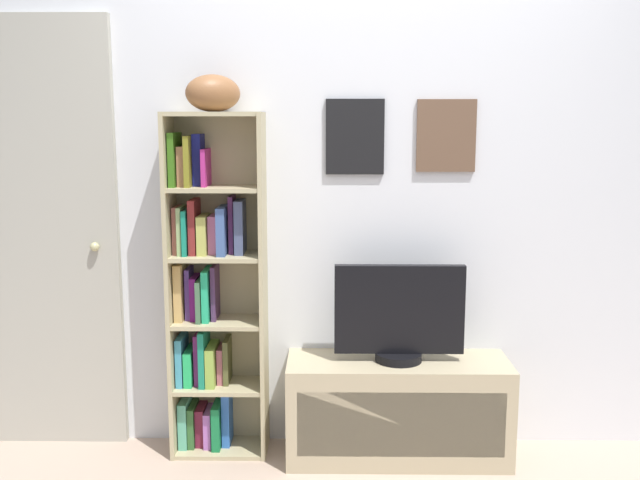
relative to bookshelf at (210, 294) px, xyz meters
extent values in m
cube|color=silver|center=(0.71, 0.13, 0.51)|extent=(4.80, 0.06, 2.58)
cube|color=black|center=(0.69, 0.09, 0.74)|extent=(0.28, 0.02, 0.35)
cube|color=#D0B18E|center=(0.69, 0.08, 0.74)|extent=(0.23, 0.01, 0.30)
cube|color=brown|center=(1.12, 0.09, 0.75)|extent=(0.28, 0.02, 0.34)
cube|color=#96A5AC|center=(1.12, 0.08, 0.75)|extent=(0.23, 0.01, 0.29)
cube|color=tan|center=(-0.18, -0.03, 0.04)|extent=(0.02, 0.25, 1.64)
cube|color=tan|center=(0.26, -0.03, 0.04)|extent=(0.02, 0.25, 1.64)
cube|color=tan|center=(0.04, 0.09, 0.04)|extent=(0.45, 0.01, 1.64)
cube|color=tan|center=(0.04, -0.03, -0.77)|extent=(0.41, 0.24, 0.02)
cube|color=tan|center=(0.04, -0.03, -0.45)|extent=(0.41, 0.24, 0.02)
cube|color=tan|center=(0.04, -0.03, -0.13)|extent=(0.41, 0.24, 0.02)
cube|color=tan|center=(0.04, -0.03, 0.19)|extent=(0.41, 0.24, 0.02)
cube|color=tan|center=(0.04, -0.03, 0.51)|extent=(0.41, 0.24, 0.02)
cube|color=tan|center=(0.04, -0.03, 0.85)|extent=(0.41, 0.24, 0.02)
cube|color=#54A98D|center=(-0.14, 0.00, -0.65)|extent=(0.04, 0.18, 0.23)
cube|color=#2D5C2C|center=(-0.10, 0.00, -0.66)|extent=(0.03, 0.17, 0.20)
cube|color=maroon|center=(-0.06, 0.01, -0.67)|extent=(0.04, 0.15, 0.19)
cube|color=#A75FB8|center=(-0.02, 0.00, -0.67)|extent=(0.04, 0.17, 0.18)
cube|color=#16713C|center=(0.02, -0.01, -0.65)|extent=(0.04, 0.19, 0.22)
cube|color=blue|center=(0.07, 0.02, -0.63)|extent=(0.04, 0.15, 0.27)
cube|color=teal|center=(-0.14, -0.01, -0.32)|extent=(0.03, 0.19, 0.24)
cube|color=#23B35F|center=(-0.10, 0.00, -0.36)|extent=(0.04, 0.19, 0.17)
cube|color=#702165|center=(-0.07, 0.01, -0.32)|extent=(0.02, 0.16, 0.25)
cube|color=#187D60|center=(-0.03, -0.01, -0.30)|extent=(0.03, 0.20, 0.27)
cube|color=#89AB43|center=(0.00, -0.01, -0.35)|extent=(0.04, 0.20, 0.19)
cube|color=#AA586A|center=(0.04, 0.02, -0.35)|extent=(0.03, 0.14, 0.17)
cube|color=#4F512B|center=(0.07, 0.01, -0.33)|extent=(0.02, 0.15, 0.22)
cube|color=tan|center=(-0.14, 0.00, 0.02)|extent=(0.04, 0.18, 0.27)
cube|color=#54388A|center=(-0.10, 0.02, 0.00)|extent=(0.02, 0.14, 0.24)
cube|color=#621366|center=(-0.07, 0.01, -0.02)|extent=(0.03, 0.16, 0.21)
cube|color=#3F6548|center=(-0.04, -0.01, -0.02)|extent=(0.02, 0.20, 0.20)
cube|color=#22AB74|center=(-0.01, 0.00, 0.00)|extent=(0.03, 0.19, 0.24)
cube|color=#482A51|center=(0.02, 0.01, 0.01)|extent=(0.02, 0.15, 0.26)
cube|color=#9E584F|center=(-0.15, 0.01, 0.31)|extent=(0.02, 0.16, 0.22)
cube|color=#8DA96E|center=(-0.12, 0.00, 0.31)|extent=(0.02, 0.18, 0.22)
cube|color=#167D65|center=(-0.10, -0.01, 0.30)|extent=(0.02, 0.19, 0.21)
cube|color=maroon|center=(-0.07, 0.00, 0.33)|extent=(0.03, 0.17, 0.26)
cube|color=#AFAE52|center=(-0.02, 0.00, 0.29)|extent=(0.04, 0.18, 0.18)
cube|color=#BF6493|center=(0.02, 0.01, 0.29)|extent=(0.04, 0.15, 0.18)
cube|color=#3D5993|center=(0.07, -0.01, 0.31)|extent=(0.04, 0.20, 0.22)
cube|color=#532555|center=(0.11, 0.02, 0.33)|extent=(0.02, 0.13, 0.27)
cube|color=#455075|center=(0.15, 0.01, 0.32)|extent=(0.04, 0.16, 0.25)
cube|color=#336417|center=(-0.15, -0.01, 0.64)|extent=(0.03, 0.20, 0.25)
cube|color=#AC704C|center=(-0.11, 0.00, 0.61)|extent=(0.03, 0.17, 0.18)
cube|color=olive|center=(-0.08, -0.01, 0.63)|extent=(0.03, 0.20, 0.23)
cube|color=navy|center=(-0.04, 0.02, 0.64)|extent=(0.04, 0.13, 0.24)
cube|color=#A92677|center=(0.00, 0.00, 0.60)|extent=(0.02, 0.17, 0.17)
ellipsoid|color=brown|center=(0.04, -0.03, 0.94)|extent=(0.31, 0.28, 0.17)
cube|color=tan|center=(0.90, -0.09, -0.54)|extent=(1.05, 0.37, 0.48)
cube|color=#7D725A|center=(0.90, -0.26, -0.54)|extent=(0.94, 0.01, 0.31)
cylinder|color=black|center=(0.90, -0.09, -0.28)|extent=(0.22, 0.22, 0.04)
cube|color=black|center=(0.90, -0.09, -0.05)|extent=(0.61, 0.04, 0.42)
cube|color=#263B50|center=(0.90, -0.10, -0.05)|extent=(0.57, 0.01, 0.38)
cube|color=#A8A598|center=(-0.89, 0.07, 0.26)|extent=(0.88, 0.04, 2.09)
cube|color=gray|center=(-0.89, 0.06, 0.68)|extent=(0.56, 0.01, 0.75)
cube|color=gray|center=(-0.89, 0.06, -0.20)|extent=(0.56, 0.01, 0.75)
sphere|color=tan|center=(-0.56, 0.03, 0.22)|extent=(0.04, 0.04, 0.04)
camera|label=1|loc=(0.57, -3.33, 0.82)|focal=40.25mm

